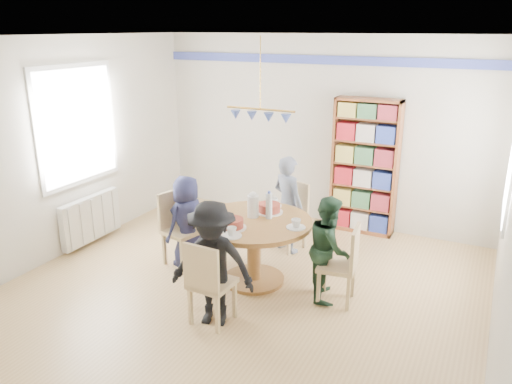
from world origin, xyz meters
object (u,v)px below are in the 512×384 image
Objects in this scene: person_near at (213,264)px; bookshelf at (365,168)px; radiator at (91,218)px; dining_table at (254,236)px; person_left at (187,222)px; person_right at (329,248)px; person_far at (288,204)px; chair_near at (208,280)px; chair_far at (292,212)px; chair_left at (178,224)px; chair_right at (344,261)px.

bookshelf is (0.67, 2.95, 0.30)m from person_near.
radiator is at bearing -146.90° from bookshelf.
dining_table is at bearing 78.55° from person_near.
person_near is (0.03, -0.93, 0.08)m from dining_table.
bookshelf is (0.70, 2.02, 0.37)m from dining_table.
person_left reaches higher than dining_table.
person_far is at bearing 24.49° from person_right.
chair_near is 0.78× the size of person_left.
chair_far is 0.69× the size of person_near.
chair_far is at bearing -125.60° from bookshelf.
radiator is 1.10× the size of chair_left.
person_right is at bearing 106.94° from person_left.
dining_table is 0.99m from chair_near.
dining_table is at bearing -179.98° from chair_right.
person_left is (-0.90, 0.01, 0.01)m from dining_table.
person_far reaches higher than chair_left.
chair_near is (2.44, -0.98, 0.13)m from radiator.
bookshelf is (-0.17, 1.97, 0.36)m from person_right.
person_right is (0.86, 1.04, 0.09)m from chair_near.
chair_left reaches higher than dining_table.
radiator is at bearing 71.85° from person_right.
person_left reaches higher than chair_far.
radiator is at bearing -178.39° from chair_left.
person_left reaches higher than chair_left.
person_left is at bearing 132.05° from chair_near.
person_right is (0.87, 0.05, 0.01)m from dining_table.
chair_left is 1.05× the size of chair_right.
chair_right is 1.95m from person_left.
person_left is 0.60× the size of bookshelf.
radiator is 0.88× the size of person_right.
person_left reaches higher than chair_near.
chair_far and chair_near have the same top height.
chair_near is 0.47× the size of bookshelf.
dining_table is 0.94m from person_far.
radiator is 0.77× the size of dining_table.
radiator is 2.68m from chair_far.
person_left is at bearing -128.40° from bookshelf.
chair_near is at bearing -43.92° from chair_left.
person_near is (0.02, 0.06, 0.15)m from chair_near.
chair_near is 1.94m from person_far.
person_near is at bearing 112.43° from person_far.
bookshelf is at bearing 33.10° from radiator.
bookshelf is at bearing 77.07° from chair_near.
chair_right reaches higher than radiator.
bookshelf is (0.69, 1.08, 0.29)m from person_far.
person_near reaches higher than person_left.
bookshelf is at bearing 48.91° from chair_left.
dining_table is 1.15× the size of person_left.
person_left is (-0.91, -1.06, 0.08)m from chair_far.
chair_right is at bearing 29.20° from person_near.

